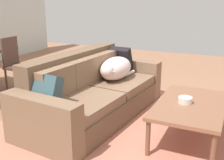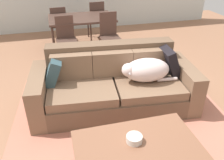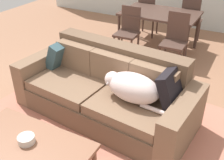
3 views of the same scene
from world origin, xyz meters
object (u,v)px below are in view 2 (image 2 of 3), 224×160
dining_chair_near_left (66,37)px  dining_chair_far_left (59,23)px  dining_chair_near_right (109,34)px  dog_on_left_cushion (146,70)px  dining_chair_far_right (96,19)px  throw_pillow_by_right_arm (169,61)px  couch (114,85)px  bowl_on_coffee_table (134,139)px  coffee_table (138,149)px  throw_pillow_by_left_arm (53,71)px  dining_table (82,20)px

dining_chair_near_left → dining_chair_far_left: 1.15m
dining_chair_near_right → dining_chair_far_left: size_ratio=1.08×
dog_on_left_cushion → dining_chair_near_left: size_ratio=0.85×
dining_chair_far_right → dining_chair_near_right: bearing=90.2°
throw_pillow_by_right_arm → dining_chair_near_right: dining_chair_near_right is taller
couch → dining_chair_near_right: 1.76m
dining_chair_near_right → couch: bearing=-103.3°
throw_pillow_by_right_arm → dining_chair_near_right: size_ratio=0.45×
throw_pillow_by_right_arm → bowl_on_coffee_table: (-0.99, -1.27, -0.15)m
dining_chair_near_left → dog_on_left_cushion: bearing=-65.9°
coffee_table → dining_chair_near_right: size_ratio=1.27×
dining_chair_far_left → throw_pillow_by_left_arm: bearing=81.8°
bowl_on_coffee_table → dining_chair_far_right: size_ratio=0.17×
throw_pillow_by_right_arm → dining_chair_near_left: (-1.38, 1.78, -0.11)m
throw_pillow_by_right_arm → dining_chair_near_right: bearing=105.6°
dog_on_left_cushion → dining_chair_far_left: dining_chair_far_left is taller
dining_table → dog_on_left_cushion: bearing=-77.5°
throw_pillow_by_left_arm → coffee_table: throw_pillow_by_left_arm is taller
bowl_on_coffee_table → dining_chair_near_right: 3.05m
dining_chair_near_left → dining_chair_near_right: 0.89m
couch → dining_chair_near_left: size_ratio=2.60×
bowl_on_coffee_table → dining_chair_far_right: 4.23m
dining_chair_far_right → dining_table: bearing=51.7°
dining_chair_near_right → dining_chair_far_right: 1.19m
dog_on_left_cushion → throw_pillow_by_left_arm: bearing=172.1°
throw_pillow_by_left_arm → dining_chair_near_right: bearing=52.4°
throw_pillow_by_right_arm → dining_chair_far_left: 3.28m
dining_table → dining_chair_far_right: bearing=53.6°
dining_table → couch: bearing=-86.9°
dog_on_left_cushion → dining_chair_far_right: size_ratio=0.83×
couch → dining_chair_far_right: size_ratio=2.51×
dog_on_left_cushion → dining_chair_near_right: (-0.06, 1.88, -0.08)m
dining_table → dining_chair_far_right: (0.45, 0.61, -0.16)m
couch → bowl_on_coffee_table: bearing=-90.3°
couch → dining_table: 2.33m
throw_pillow_by_right_arm → coffee_table: bearing=-126.2°
coffee_table → dining_chair_near_left: dining_chair_near_left is taller
bowl_on_coffee_table → dining_chair_far_right: dining_chair_far_right is taller
throw_pillow_by_left_arm → dining_chair_near_right: size_ratio=0.39×
throw_pillow_by_right_arm → dining_table: throw_pillow_by_right_arm is taller
couch → coffee_table: 1.37m
couch → throw_pillow_by_left_arm: bearing=176.3°
couch → dog_on_left_cushion: (0.42, -0.17, 0.28)m
dining_chair_far_right → bowl_on_coffee_table: bearing=81.9°
couch → bowl_on_coffee_table: (-0.14, -1.30, 0.16)m
dining_chair_far_right → couch: bearing=81.8°
throw_pillow_by_left_arm → dining_chair_near_left: size_ratio=0.40×
throw_pillow_by_left_arm → coffee_table: (0.72, -1.50, -0.20)m
dining_chair_near_left → dining_chair_near_right: dining_chair_near_right is taller
dog_on_left_cushion → throw_pillow_by_left_arm: size_ratio=2.11×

